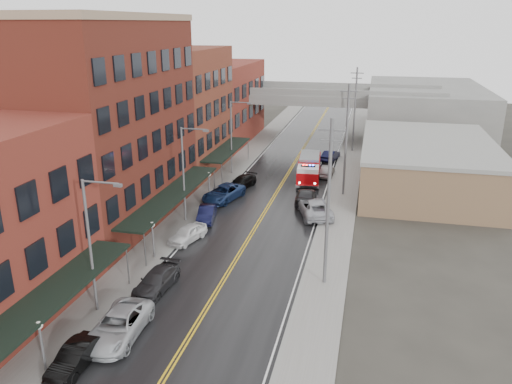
# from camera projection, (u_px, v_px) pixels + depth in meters

# --- Properties ---
(road) EXTENTS (11.00, 160.00, 0.02)m
(road) POSITION_uv_depth(u_px,v_px,m) (269.00, 205.00, 51.24)
(road) COLOR black
(road) RESTS_ON ground
(sidewalk_left) EXTENTS (3.00, 160.00, 0.15)m
(sidewalk_left) POSITION_uv_depth(u_px,v_px,m) (201.00, 199.00, 52.80)
(sidewalk_left) COLOR slate
(sidewalk_left) RESTS_ON ground
(sidewalk_right) EXTENTS (3.00, 160.00, 0.15)m
(sidewalk_right) POSITION_uv_depth(u_px,v_px,m) (341.00, 211.00, 49.64)
(sidewalk_right) COLOR slate
(sidewalk_right) RESTS_ON ground
(curb_left) EXTENTS (0.30, 160.00, 0.15)m
(curb_left) POSITION_uv_depth(u_px,v_px,m) (216.00, 201.00, 52.44)
(curb_left) COLOR gray
(curb_left) RESTS_ON ground
(curb_right) EXTENTS (0.30, 160.00, 0.15)m
(curb_right) POSITION_uv_depth(u_px,v_px,m) (324.00, 209.00, 50.00)
(curb_right) COLOR gray
(curb_right) RESTS_ON ground
(brick_building_b) EXTENTS (9.00, 20.00, 18.00)m
(brick_building_b) POSITION_uv_depth(u_px,v_px,m) (109.00, 126.00, 44.77)
(brick_building_b) COLOR #581F17
(brick_building_b) RESTS_ON ground
(brick_building_c) EXTENTS (9.00, 15.00, 15.00)m
(brick_building_c) POSITION_uv_depth(u_px,v_px,m) (181.00, 111.00, 61.39)
(brick_building_c) COLOR brown
(brick_building_c) RESTS_ON ground
(brick_building_far) EXTENTS (9.00, 20.00, 12.00)m
(brick_building_far) POSITION_uv_depth(u_px,v_px,m) (223.00, 102.00, 78.00)
(brick_building_far) COLOR maroon
(brick_building_far) RESTS_ON ground
(tan_building) EXTENTS (14.00, 22.00, 5.00)m
(tan_building) POSITION_uv_depth(u_px,v_px,m) (426.00, 166.00, 56.20)
(tan_building) COLOR brown
(tan_building) RESTS_ON ground
(right_far_block) EXTENTS (18.00, 30.00, 8.00)m
(right_far_block) POSITION_uv_depth(u_px,v_px,m) (424.00, 110.00, 82.94)
(right_far_block) COLOR slate
(right_far_block) RESTS_ON ground
(awning_0) EXTENTS (2.60, 16.00, 3.09)m
(awning_0) POSITION_uv_depth(u_px,v_px,m) (44.00, 302.00, 27.94)
(awning_0) COLOR black
(awning_0) RESTS_ON ground
(awning_1) EXTENTS (2.60, 18.00, 3.09)m
(awning_1) POSITION_uv_depth(u_px,v_px,m) (173.00, 194.00, 45.45)
(awning_1) COLOR black
(awning_1) RESTS_ON ground
(awning_2) EXTENTS (2.60, 13.00, 3.09)m
(awning_2) POSITION_uv_depth(u_px,v_px,m) (227.00, 149.00, 61.58)
(awning_2) COLOR black
(awning_2) RESTS_ON ground
(globe_lamp_0) EXTENTS (0.44, 0.44, 3.12)m
(globe_lamp_0) POSITION_uv_depth(u_px,v_px,m) (40.00, 335.00, 26.07)
(globe_lamp_0) COLOR #59595B
(globe_lamp_0) RESTS_ON ground
(globe_lamp_1) EXTENTS (0.44, 0.44, 3.12)m
(globe_lamp_1) POSITION_uv_depth(u_px,v_px,m) (153.00, 232.00, 38.98)
(globe_lamp_1) COLOR #59595B
(globe_lamp_1) RESTS_ON ground
(globe_lamp_2) EXTENTS (0.44, 0.44, 3.12)m
(globe_lamp_2) POSITION_uv_depth(u_px,v_px,m) (209.00, 180.00, 51.89)
(globe_lamp_2) COLOR #59595B
(globe_lamp_2) RESTS_ON ground
(street_lamp_0) EXTENTS (2.64, 0.22, 9.00)m
(street_lamp_0) POSITION_uv_depth(u_px,v_px,m) (93.00, 239.00, 30.71)
(street_lamp_0) COLOR #59595B
(street_lamp_0) RESTS_ON ground
(street_lamp_1) EXTENTS (2.64, 0.22, 9.00)m
(street_lamp_1) POSITION_uv_depth(u_px,v_px,m) (186.00, 169.00, 45.46)
(street_lamp_1) COLOR #59595B
(street_lamp_1) RESTS_ON ground
(street_lamp_2) EXTENTS (2.64, 0.22, 9.00)m
(street_lamp_2) POSITION_uv_depth(u_px,v_px,m) (233.00, 133.00, 60.21)
(street_lamp_2) COLOR #59595B
(street_lamp_2) RESTS_ON ground
(utility_pole_0) EXTENTS (1.80, 0.24, 12.00)m
(utility_pole_0) POSITION_uv_depth(u_px,v_px,m) (328.00, 201.00, 33.83)
(utility_pole_0) COLOR #59595B
(utility_pole_0) RESTS_ON ground
(utility_pole_1) EXTENTS (1.80, 0.24, 12.00)m
(utility_pole_1) POSITION_uv_depth(u_px,v_px,m) (346.00, 138.00, 52.27)
(utility_pole_1) COLOR #59595B
(utility_pole_1) RESTS_ON ground
(utility_pole_2) EXTENTS (1.80, 0.24, 12.00)m
(utility_pole_2) POSITION_uv_depth(u_px,v_px,m) (355.00, 108.00, 70.71)
(utility_pole_2) COLOR #59595B
(utility_pole_2) RESTS_ON ground
(overpass) EXTENTS (40.00, 10.00, 7.50)m
(overpass) POSITION_uv_depth(u_px,v_px,m) (311.00, 102.00, 78.82)
(overpass) COLOR slate
(overpass) RESTS_ON ground
(fire_truck) EXTENTS (3.71, 8.09, 2.89)m
(fire_truck) POSITION_uv_depth(u_px,v_px,m) (309.00, 168.00, 58.76)
(fire_truck) COLOR #A0070A
(fire_truck) RESTS_ON ground
(parked_car_left_1) EXTENTS (1.43, 4.05, 1.33)m
(parked_car_left_1) POSITION_uv_depth(u_px,v_px,m) (75.00, 357.00, 26.95)
(parked_car_left_1) COLOR black
(parked_car_left_1) RESTS_ON ground
(parked_car_left_2) EXTENTS (2.85, 5.74, 1.56)m
(parked_car_left_2) POSITION_uv_depth(u_px,v_px,m) (119.00, 325.00, 29.56)
(parked_car_left_2) COLOR #ABAFB3
(parked_car_left_2) RESTS_ON ground
(parked_car_left_3) EXTENTS (2.26, 4.85, 1.37)m
(parked_car_left_3) POSITION_uv_depth(u_px,v_px,m) (157.00, 281.00, 34.91)
(parked_car_left_3) COLOR #242427
(parked_car_left_3) RESTS_ON ground
(parked_car_left_4) EXTENTS (2.77, 4.45, 1.41)m
(parked_car_left_4) POSITION_uv_depth(u_px,v_px,m) (187.00, 233.00, 42.67)
(parked_car_left_4) COLOR white
(parked_car_left_4) RESTS_ON ground
(parked_car_left_5) EXTENTS (2.19, 4.35, 1.37)m
(parked_car_left_5) POSITION_uv_depth(u_px,v_px,m) (207.00, 214.00, 47.15)
(parked_car_left_5) COLOR black
(parked_car_left_5) RESTS_ON ground
(parked_car_left_6) EXTENTS (4.01, 6.18, 1.58)m
(parked_car_left_6) POSITION_uv_depth(u_px,v_px,m) (224.00, 193.00, 52.55)
(parked_car_left_6) COLOR #14254D
(parked_car_left_6) RESTS_ON ground
(parked_car_left_7) EXTENTS (3.05, 4.92, 1.33)m
(parked_car_left_7) POSITION_uv_depth(u_px,v_px,m) (242.00, 182.00, 56.53)
(parked_car_left_7) COLOR black
(parked_car_left_7) RESTS_ON ground
(parked_car_right_0) EXTENTS (4.51, 6.56, 1.67)m
(parked_car_right_0) POSITION_uv_depth(u_px,v_px,m) (315.00, 208.00, 48.26)
(parked_car_right_0) COLOR #A5A7AD
(parked_car_right_0) RESTS_ON ground
(parked_car_right_1) EXTENTS (2.52, 5.38, 1.52)m
(parked_car_right_1) POSITION_uv_depth(u_px,v_px,m) (306.00, 196.00, 51.64)
(parked_car_right_1) COLOR black
(parked_car_right_1) RESTS_ON ground
(parked_car_right_2) EXTENTS (1.90, 4.34, 1.45)m
(parked_car_right_2) POSITION_uv_depth(u_px,v_px,m) (326.00, 170.00, 60.87)
(parked_car_right_2) COLOR silver
(parked_car_right_2) RESTS_ON ground
(parked_car_right_3) EXTENTS (2.39, 4.53, 1.42)m
(parked_car_right_3) POSITION_uv_depth(u_px,v_px,m) (331.00, 155.00, 67.80)
(parked_car_right_3) COLOR black
(parked_car_right_3) RESTS_ON ground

